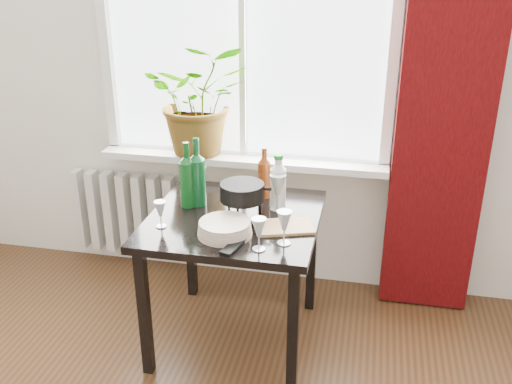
% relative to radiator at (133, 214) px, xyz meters
% --- Properties ---
extents(window, '(1.72, 0.08, 1.62)m').
position_rel_radiator_xyz_m(window, '(0.75, 0.04, 1.22)').
color(window, white).
rests_on(window, ground).
extents(windowsill, '(1.72, 0.20, 0.04)m').
position_rel_radiator_xyz_m(windowsill, '(0.75, -0.03, 0.44)').
color(windowsill, white).
rests_on(windowsill, ground).
extents(curtain, '(0.50, 0.12, 2.56)m').
position_rel_radiator_xyz_m(curtain, '(1.87, -0.06, 0.92)').
color(curtain, '#370506').
rests_on(curtain, ground).
extents(radiator, '(0.80, 0.10, 0.55)m').
position_rel_radiator_xyz_m(radiator, '(0.00, 0.00, 0.00)').
color(radiator, silver).
rests_on(radiator, ground).
extents(table, '(0.85, 0.85, 0.74)m').
position_rel_radiator_xyz_m(table, '(0.85, -0.63, 0.27)').
color(table, black).
rests_on(table, ground).
extents(potted_plant, '(0.70, 0.65, 0.66)m').
position_rel_radiator_xyz_m(potted_plant, '(0.50, -0.01, 0.80)').
color(potted_plant, '#3E751F').
rests_on(potted_plant, windowsill).
extents(wine_bottle_left, '(0.10, 0.10, 0.36)m').
position_rel_radiator_xyz_m(wine_bottle_left, '(0.59, -0.56, 0.54)').
color(wine_bottle_left, '#0E4918').
rests_on(wine_bottle_left, table).
extents(wine_bottle_right, '(0.11, 0.11, 0.37)m').
position_rel_radiator_xyz_m(wine_bottle_right, '(0.63, -0.53, 0.55)').
color(wine_bottle_right, '#0D4520').
rests_on(wine_bottle_right, table).
extents(bottle_amber, '(0.08, 0.08, 0.29)m').
position_rel_radiator_xyz_m(bottle_amber, '(0.95, -0.36, 0.50)').
color(bottle_amber, '#6B2A0B').
rests_on(bottle_amber, table).
extents(cleaning_bottle, '(0.10, 0.10, 0.29)m').
position_rel_radiator_xyz_m(cleaning_bottle, '(1.04, -0.46, 0.50)').
color(cleaning_bottle, silver).
rests_on(cleaning_bottle, table).
extents(wineglass_front_right, '(0.08, 0.08, 0.16)m').
position_rel_radiator_xyz_m(wineglass_front_right, '(1.04, -0.95, 0.44)').
color(wineglass_front_right, silver).
rests_on(wineglass_front_right, table).
extents(wineglass_far_right, '(0.08, 0.08, 0.17)m').
position_rel_radiator_xyz_m(wineglass_far_right, '(1.14, -0.87, 0.44)').
color(wineglass_far_right, silver).
rests_on(wineglass_far_right, table).
extents(wineglass_back_center, '(0.09, 0.09, 0.20)m').
position_rel_radiator_xyz_m(wineglass_back_center, '(1.05, -0.50, 0.46)').
color(wineglass_back_center, '#B1B9BE').
rests_on(wineglass_back_center, table).
extents(wineglass_back_left, '(0.07, 0.07, 0.17)m').
position_rel_radiator_xyz_m(wineglass_back_left, '(0.60, -0.40, 0.44)').
color(wineglass_back_left, '#B3B7C0').
rests_on(wineglass_back_left, table).
extents(wineglass_front_left, '(0.07, 0.07, 0.14)m').
position_rel_radiator_xyz_m(wineglass_front_left, '(0.53, -0.82, 0.43)').
color(wineglass_front_left, silver).
rests_on(wineglass_front_left, table).
extents(plate_stack, '(0.32, 0.32, 0.07)m').
position_rel_radiator_xyz_m(plate_stack, '(0.86, -0.84, 0.39)').
color(plate_stack, beige).
rests_on(plate_stack, table).
extents(fondue_pot, '(0.31, 0.28, 0.17)m').
position_rel_radiator_xyz_m(fondue_pot, '(0.89, -0.61, 0.45)').
color(fondue_pot, black).
rests_on(fondue_pot, table).
extents(tv_remote, '(0.09, 0.19, 0.02)m').
position_rel_radiator_xyz_m(tv_remote, '(0.93, -0.96, 0.37)').
color(tv_remote, black).
rests_on(tv_remote, table).
extents(cutting_board, '(0.31, 0.25, 0.01)m').
position_rel_radiator_xyz_m(cutting_board, '(1.12, -0.71, 0.37)').
color(cutting_board, '#AB7F4D').
rests_on(cutting_board, table).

